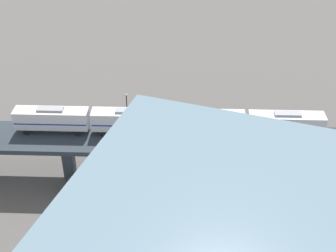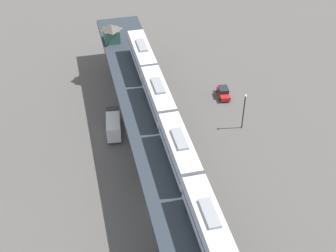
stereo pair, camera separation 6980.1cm
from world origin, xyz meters
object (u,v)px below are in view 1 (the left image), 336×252
Objects in this scene: street_car_red at (79,119)px; street_lamp at (127,106)px; subway_train at (168,121)px; street_car_blue at (296,161)px; delivery_truck at (88,189)px.

street_car_red is 10.26m from street_lamp.
street_car_blue is (-9.37, 20.77, -9.95)m from subway_train.
street_lamp is at bearing -94.58° from street_car_blue.
street_car_red is at bearing -89.71° from street_car_blue.
delivery_truck is (19.27, -30.91, 0.82)m from street_car_blue.
street_car_red is at bearing -72.70° from street_lamp.
street_lamp is (-21.96, -2.60, 2.35)m from delivery_truck.
street_lamp is (-12.05, -12.74, -6.78)m from subway_train.
subway_train reaches higher than street_car_red.
street_car_red is (-9.15, -22.05, -9.95)m from subway_train.
street_lamp is at bearing -173.26° from delivery_truck.
subway_train is at bearing 67.47° from street_car_red.
subway_train is 6.98× the size of street_lamp.
subway_train is 10.42× the size of street_car_red.
street_car_blue is 0.68× the size of street_lamp.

